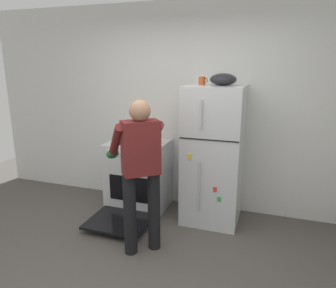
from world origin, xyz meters
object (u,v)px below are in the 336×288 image
(stove_range, at_px, (138,176))
(person_cook, at_px, (140,163))
(coffee_mug, at_px, (202,81))
(refrigerator, at_px, (213,155))
(red_pot, at_px, (148,138))
(mixing_bowl, at_px, (223,79))

(stove_range, height_order, person_cook, person_cook)
(stove_range, bearing_deg, coffee_mug, 4.70)
(refrigerator, bearing_deg, stove_range, -178.99)
(stove_range, height_order, red_pot, red_pot)
(stove_range, xyz_separation_m, person_cook, (0.43, -0.90, 0.51))
(red_pot, height_order, coffee_mug, coffee_mug)
(refrigerator, distance_m, stove_range, 1.08)
(person_cook, relative_size, mixing_bowl, 5.24)
(person_cook, relative_size, red_pot, 4.35)
(coffee_mug, distance_m, mixing_bowl, 0.26)
(person_cook, distance_m, coffee_mug, 1.30)
(refrigerator, bearing_deg, person_cook, -121.85)
(person_cook, bearing_deg, stove_range, 115.72)
(red_pot, relative_size, coffee_mug, 3.28)
(coffee_mug, bearing_deg, red_pot, -171.49)
(coffee_mug, bearing_deg, stove_range, -175.30)
(person_cook, bearing_deg, mixing_bowl, 54.70)
(refrigerator, height_order, mixing_bowl, mixing_bowl)
(person_cook, bearing_deg, coffee_mug, 67.89)
(person_cook, relative_size, coffee_mug, 14.28)
(red_pot, bearing_deg, stove_range, 168.72)
(red_pot, xyz_separation_m, coffee_mug, (0.67, 0.10, 0.73))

